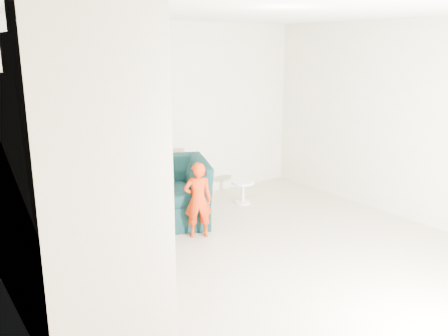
{
  "coord_description": "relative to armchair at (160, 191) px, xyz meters",
  "views": [
    {
      "loc": [
        -3.15,
        -3.54,
        2.34
      ],
      "look_at": [
        0.15,
        1.2,
        0.85
      ],
      "focal_mm": 38.0,
      "sensor_mm": 36.0,
      "label": 1
    }
  ],
  "objects": [
    {
      "name": "ceiling",
      "position": [
        0.35,
        -2.02,
        2.28
      ],
      "size": [
        5.5,
        5.5,
        0.0
      ],
      "primitive_type": "plane",
      "rotation": [
        3.14,
        0.0,
        0.0
      ],
      "color": "silver",
      "rests_on": "back_wall"
    },
    {
      "name": "back_wall",
      "position": [
        0.35,
        0.73,
        0.93
      ],
      "size": [
        5.0,
        0.0,
        5.0
      ],
      "primitive_type": "plane",
      "rotation": [
        1.57,
        0.0,
        0.0
      ],
      "color": "#BDB59A",
      "rests_on": "floor"
    },
    {
      "name": "side_table",
      "position": [
        1.39,
        -0.05,
        -0.19
      ],
      "size": [
        0.35,
        0.35,
        0.35
      ],
      "color": "silver",
      "rests_on": "floor"
    },
    {
      "name": "left_wall",
      "position": [
        -2.15,
        -2.02,
        0.93
      ],
      "size": [
        0.0,
        5.5,
        5.5
      ],
      "primitive_type": "plane",
      "rotation": [
        1.57,
        0.0,
        1.57
      ],
      "color": "#BDB59A",
      "rests_on": "floor"
    },
    {
      "name": "floor",
      "position": [
        0.35,
        -2.02,
        -0.42
      ],
      "size": [
        5.5,
        5.5,
        0.0
      ],
      "primitive_type": "plane",
      "color": "tan",
      "rests_on": "ground"
    },
    {
      "name": "throw",
      "position": [
        -0.6,
        -0.11,
        0.11
      ],
      "size": [
        0.04,
        0.43,
        0.48
      ],
      "primitive_type": "cube",
      "color": "black",
      "rests_on": "armchair"
    },
    {
      "name": "cushion",
      "position": [
        -0.1,
        0.2,
        0.24
      ],
      "size": [
        0.36,
        0.17,
        0.36
      ],
      "primitive_type": "cube",
      "rotation": [
        0.21,
        0.0,
        0.0
      ],
      "color": "black",
      "rests_on": "armchair"
    },
    {
      "name": "staircase",
      "position": [
        -1.65,
        -1.47,
        0.53
      ],
      "size": [
        1.02,
        3.03,
        3.62
      ],
      "color": "#ADA089",
      "rests_on": "floor"
    },
    {
      "name": "toddler",
      "position": [
        0.13,
        -0.78,
        0.06
      ],
      "size": [
        0.42,
        0.36,
        0.97
      ],
      "primitive_type": "imported",
      "rotation": [
        0.0,
        0.0,
        2.71
      ],
      "color": "#902104",
      "rests_on": "floor"
    },
    {
      "name": "armchair",
      "position": [
        0.0,
        0.0,
        0.0
      ],
      "size": [
        1.64,
        1.55,
        0.84
      ],
      "primitive_type": "imported",
      "rotation": [
        0.0,
        0.0,
        -0.39
      ],
      "color": "black",
      "rests_on": "floor"
    },
    {
      "name": "right_wall",
      "position": [
        2.85,
        -2.02,
        0.93
      ],
      "size": [
        0.0,
        5.5,
        5.5
      ],
      "primitive_type": "plane",
      "rotation": [
        1.57,
        0.0,
        -1.57
      ],
      "color": "#BDB59A",
      "rests_on": "floor"
    },
    {
      "name": "phone",
      "position": [
        0.23,
        -0.8,
        0.42
      ],
      "size": [
        0.04,
        0.05,
        0.1
      ],
      "primitive_type": "cube",
      "rotation": [
        0.0,
        0.0,
        -0.33
      ],
      "color": "black",
      "rests_on": "toddler"
    }
  ]
}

